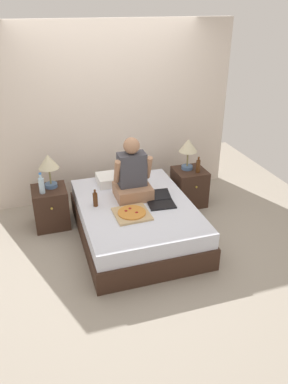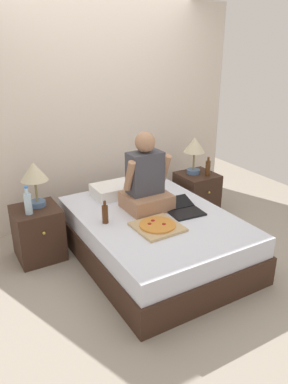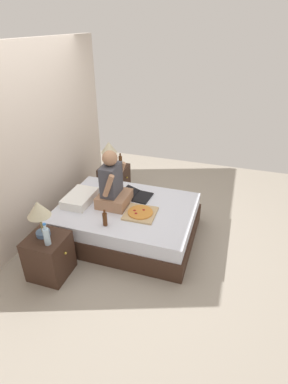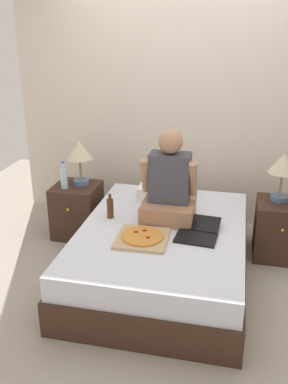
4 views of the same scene
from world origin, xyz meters
name	(u,v)px [view 2 (image 2 of 4)]	position (x,y,z in m)	size (l,w,h in m)	color
ground_plane	(154,257)	(0.00, 0.00, 0.00)	(5.62, 5.62, 0.00)	#9E9384
wall_back	(97,114)	(0.00, 1.30, 1.25)	(3.62, 0.12, 2.50)	beige
bed	(154,237)	(0.00, 0.00, 0.23)	(1.38, 1.87, 0.47)	#382319
nightstand_left	(38,233)	(-0.99, 0.60, 0.27)	(0.44, 0.47, 0.54)	#382319
lamp_on_left_nightstand	(34,175)	(-0.95, 0.65, 0.86)	(0.26, 0.26, 0.45)	#4C6B93
water_bottle	(28,203)	(-1.07, 0.51, 0.65)	(0.07, 0.07, 0.28)	silver
nightstand_right	(196,194)	(0.99, 0.60, 0.27)	(0.44, 0.47, 0.54)	#382319
lamp_on_right_nightstand	(194,147)	(0.96, 0.65, 0.86)	(0.26, 0.26, 0.45)	#4C6B93
beer_bottle	(208,168)	(1.06, 0.50, 0.63)	(0.06, 0.06, 0.23)	#512D14
pillow	(117,189)	(-0.08, 0.66, 0.53)	(0.52, 0.34, 0.12)	white
person_seated	(146,181)	(0.02, 0.20, 0.76)	(0.47, 0.40, 0.78)	#A37556
laptop	(184,210)	(0.30, -0.07, 0.49)	(0.35, 0.44, 0.07)	black
pizza_box	(157,226)	(-0.12, -0.24, 0.49)	(0.41, 0.41, 0.05)	tan
beer_bottle_on_bed	(105,214)	(-0.48, 0.10, 0.57)	(0.06, 0.06, 0.22)	#4C2811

